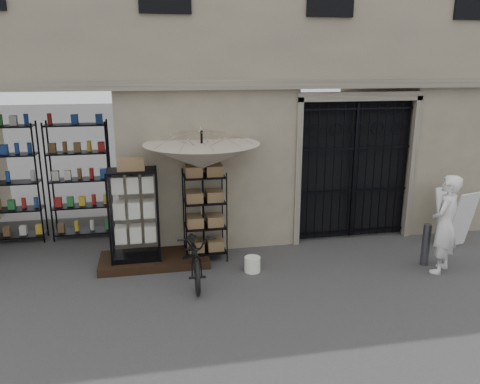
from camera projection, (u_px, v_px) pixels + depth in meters
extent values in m
plane|color=black|center=(304.00, 290.00, 7.74)|extent=(80.00, 80.00, 0.00)
cube|color=gray|center=(253.00, 23.00, 10.33)|extent=(14.00, 4.00, 9.00)
cube|color=black|center=(41.00, 176.00, 9.16)|extent=(3.00, 1.70, 3.00)
cube|color=black|center=(45.00, 182.00, 9.69)|extent=(2.70, 0.50, 2.50)
cube|color=black|center=(351.00, 168.00, 9.82)|extent=(2.50, 0.06, 3.00)
cube|color=black|center=(354.00, 172.00, 9.69)|extent=(0.05, 0.05, 2.80)
cube|color=black|center=(155.00, 260.00, 8.74)|extent=(2.00, 0.90, 0.15)
cube|color=black|center=(137.00, 256.00, 8.63)|extent=(0.91, 0.65, 0.09)
cube|color=silver|center=(136.00, 219.00, 8.19)|extent=(0.77, 0.14, 1.56)
cube|color=silver|center=(134.00, 220.00, 8.45)|extent=(0.76, 0.49, 1.30)
cube|color=olive|center=(131.00, 167.00, 8.19)|extent=(0.52, 0.43, 0.19)
cube|color=black|center=(205.00, 215.00, 8.81)|extent=(0.89, 0.75, 1.73)
cube|color=olive|center=(205.00, 218.00, 8.82)|extent=(0.75, 0.61, 1.30)
cylinder|color=black|center=(203.00, 198.00, 8.60)|extent=(0.05, 0.05, 2.48)
imported|color=tan|center=(202.00, 149.00, 8.37)|extent=(2.14, 2.17, 1.67)
cylinder|color=white|center=(252.00, 264.00, 8.40)|extent=(0.33, 0.33, 0.27)
imported|color=black|center=(196.00, 279.00, 8.15)|extent=(0.64, 0.95, 1.78)
cylinder|color=#4D4E52|center=(426.00, 245.00, 8.61)|extent=(0.15, 0.15, 0.79)
imported|color=silver|center=(439.00, 271.00, 8.45)|extent=(1.64, 1.79, 0.43)
cube|color=silver|center=(462.00, 220.00, 9.33)|extent=(0.61, 0.41, 1.17)
cube|color=silver|center=(447.00, 215.00, 9.64)|extent=(0.61, 0.41, 1.17)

